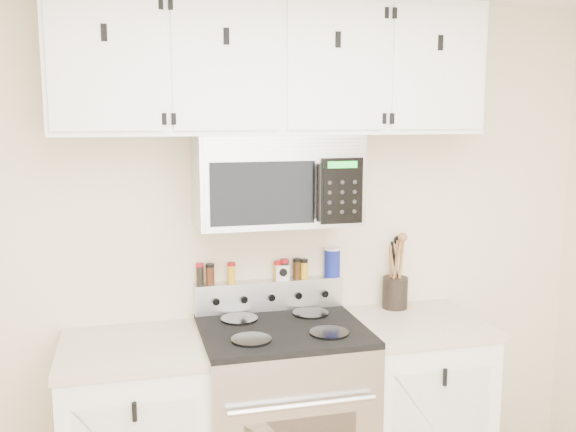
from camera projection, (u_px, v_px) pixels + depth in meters
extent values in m
cube|color=beige|center=(268.00, 250.00, 3.26)|extent=(3.50, 0.01, 2.50)
cube|color=#B7B7BA|center=(283.00, 424.00, 3.08)|extent=(0.76, 0.65, 0.92)
cube|color=black|center=(283.00, 330.00, 3.01)|extent=(0.76, 0.65, 0.03)
cube|color=#B7B7BA|center=(269.00, 295.00, 3.26)|extent=(0.76, 0.08, 0.15)
cylinder|color=black|center=(251.00, 340.00, 2.81)|extent=(0.18, 0.18, 0.01)
cylinder|color=black|center=(329.00, 333.00, 2.90)|extent=(0.18, 0.18, 0.01)
cylinder|color=black|center=(239.00, 319.00, 3.10)|extent=(0.18, 0.18, 0.01)
cylinder|color=black|center=(311.00, 313.00, 3.19)|extent=(0.18, 0.18, 0.01)
cube|color=#BCAF8F|center=(132.00, 348.00, 2.86)|extent=(0.64, 0.62, 0.04)
cube|color=white|center=(413.00, 410.00, 3.28)|extent=(0.62, 0.60, 0.88)
cube|color=#BCAF8F|center=(415.00, 323.00, 3.20)|extent=(0.64, 0.62, 0.04)
cube|color=#9E9EA3|center=(276.00, 179.00, 3.03)|extent=(0.76, 0.38, 0.42)
cube|color=#B7B7BA|center=(286.00, 145.00, 2.81)|extent=(0.73, 0.01, 0.08)
cube|color=black|center=(263.00, 193.00, 2.82)|extent=(0.47, 0.01, 0.28)
cube|color=black|center=(342.00, 191.00, 2.91)|extent=(0.20, 0.01, 0.30)
cylinder|color=black|center=(320.00, 193.00, 2.84)|extent=(0.03, 0.03, 0.26)
cube|color=white|center=(274.00, 67.00, 2.97)|extent=(2.00, 0.33, 0.62)
cube|color=white|center=(105.00, 61.00, 2.62)|extent=(0.46, 0.01, 0.57)
cube|color=black|center=(104.00, 32.00, 2.59)|extent=(0.02, 0.01, 0.07)
cube|color=white|center=(226.00, 63.00, 2.74)|extent=(0.46, 0.01, 0.57)
cube|color=black|center=(226.00, 36.00, 2.72)|extent=(0.03, 0.01, 0.07)
cube|color=white|center=(337.00, 65.00, 2.87)|extent=(0.46, 0.01, 0.57)
cube|color=black|center=(338.00, 40.00, 2.84)|extent=(0.03, 0.01, 0.07)
cube|color=white|center=(439.00, 67.00, 2.99)|extent=(0.46, 0.01, 0.57)
cube|color=black|center=(441.00, 43.00, 2.96)|extent=(0.02, 0.01, 0.07)
cylinder|color=black|center=(395.00, 293.00, 3.38)|extent=(0.13, 0.13, 0.17)
cylinder|color=brown|center=(396.00, 269.00, 3.36)|extent=(0.02, 0.02, 0.31)
cylinder|color=brown|center=(400.00, 267.00, 3.36)|extent=(0.02, 0.02, 0.33)
cylinder|color=brown|center=(391.00, 271.00, 3.37)|extent=(0.02, 0.02, 0.29)
cylinder|color=black|center=(396.00, 269.00, 3.39)|extent=(0.02, 0.02, 0.30)
cylinder|color=brown|center=(395.00, 269.00, 3.34)|extent=(0.02, 0.02, 0.32)
cube|color=silver|center=(282.00, 272.00, 3.26)|extent=(0.07, 0.06, 0.08)
cylinder|color=navy|center=(332.00, 263.00, 3.32)|extent=(0.08, 0.08, 0.14)
cylinder|color=white|center=(332.00, 249.00, 3.31)|extent=(0.08, 0.08, 0.01)
cylinder|color=black|center=(200.00, 276.00, 3.16)|extent=(0.04, 0.04, 0.09)
cylinder|color=#A50C1C|center=(200.00, 265.00, 3.15)|extent=(0.04, 0.04, 0.02)
cylinder|color=#431F10|center=(210.00, 276.00, 3.17)|extent=(0.04, 0.04, 0.09)
cylinder|color=black|center=(210.00, 265.00, 3.16)|extent=(0.04, 0.04, 0.02)
cylinder|color=gold|center=(232.00, 274.00, 3.20)|extent=(0.04, 0.04, 0.09)
cylinder|color=#A80C13|center=(231.00, 264.00, 3.19)|extent=(0.04, 0.04, 0.02)
cylinder|color=orange|center=(278.00, 272.00, 3.26)|extent=(0.04, 0.04, 0.08)
cylinder|color=#A80C0F|center=(278.00, 263.00, 3.25)|extent=(0.04, 0.04, 0.02)
cylinder|color=black|center=(284.00, 271.00, 3.26)|extent=(0.04, 0.04, 0.09)
cylinder|color=#A80C1C|center=(284.00, 261.00, 3.26)|extent=(0.05, 0.05, 0.02)
cylinder|color=#3D230E|center=(297.00, 270.00, 3.28)|extent=(0.04, 0.04, 0.09)
cylinder|color=black|center=(297.00, 260.00, 3.27)|extent=(0.04, 0.04, 0.02)
cylinder|color=gold|center=(304.00, 270.00, 3.29)|extent=(0.04, 0.04, 0.08)
cylinder|color=black|center=(304.00, 261.00, 3.28)|extent=(0.04, 0.04, 0.02)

